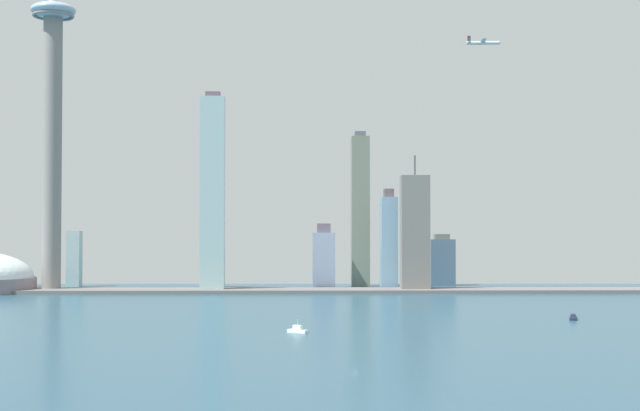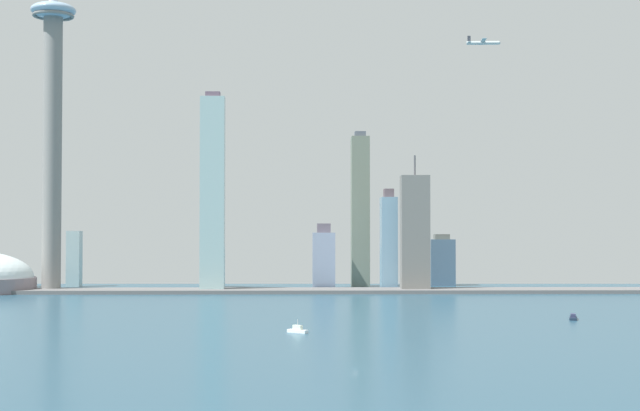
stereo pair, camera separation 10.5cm
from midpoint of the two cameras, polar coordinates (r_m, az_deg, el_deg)
name	(u,v)px [view 1 (the left image)]	position (r m, az deg, el deg)	size (l,w,h in m)	color
ground_plane	(355,368)	(379.45, 2.12, -9.75)	(6000.00, 6000.00, 0.00)	navy
waterfront_pier	(326,291)	(856.12, 0.38, -5.14)	(993.96, 50.77, 3.29)	#616061
observation_tower	(53,101)	(905.07, -15.77, 6.03)	(40.82, 40.82, 368.06)	gray
skyscraper_0	(389,242)	(902.12, 4.14, -2.19)	(14.99, 26.95, 95.35)	#78A1BB
skyscraper_3	(74,259)	(977.93, -14.55, -3.12)	(13.17, 14.65, 55.59)	#9FB8BA
skyscraper_4	(360,211)	(948.67, 2.42, -0.32)	(17.90, 26.26, 154.89)	slate
skyscraper_6	(213,193)	(861.12, -6.48, 0.73)	(21.90, 12.13, 181.28)	#99B9BA
skyscraper_7	(415,234)	(864.48, 5.72, -1.69)	(25.77, 18.51, 124.07)	slate
skyscraper_8	(442,261)	(977.61, 7.32, -3.35)	(24.96, 23.48, 52.39)	#49637A
skyscraper_9	(324,259)	(920.59, 0.23, -3.21)	(21.83, 15.43, 62.74)	#8F9DB8
boat_0	(573,317)	(610.28, 14.96, -6.51)	(8.96, 17.35, 3.54)	#172435
boat_1	(298,330)	(512.07, -1.36, -7.48)	(11.53, 9.55, 7.13)	white
airplane	(483,43)	(882.20, 9.77, 9.62)	(30.61, 29.69, 8.19)	silver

